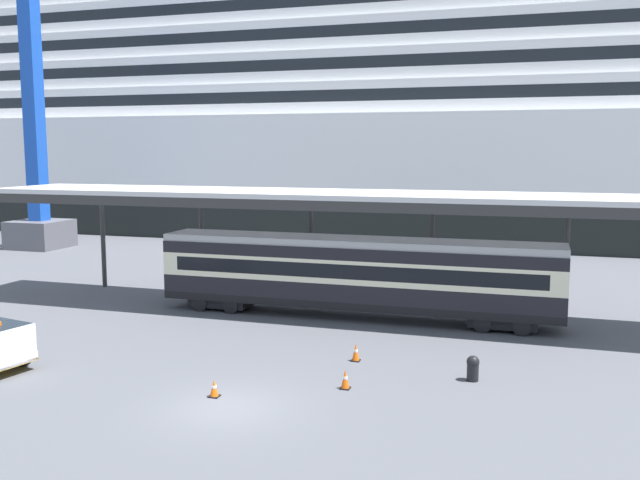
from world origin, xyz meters
TOP-DOWN VIEW (x-y plane):
  - ground_plane at (0.00, 0.00)m, footprint 400.00×400.00m
  - cruise_ship at (-14.74, 54.56)m, footprint 149.05×31.20m
  - platform_canopy at (0.91, 13.87)m, footprint 40.92×5.94m
  - train_carriage at (0.91, 13.42)m, footprint 20.45×2.81m
  - traffic_cone_near at (-0.91, 0.79)m, footprint 0.36×0.36m
  - traffic_cone_mid at (2.78, 6.28)m, footprint 0.36×0.36m
  - traffic_cone_far at (3.25, 2.96)m, footprint 0.36×0.36m
  - dockside_crane at (-30.95, 29.81)m, footprint 17.52×4.40m
  - quay_bollard at (7.56, 5.22)m, footprint 0.48×0.48m

SIDE VIEW (x-z plane):
  - ground_plane at x=0.00m, z-range 0.00..0.00m
  - traffic_cone_near at x=-0.91m, z-range -0.01..0.62m
  - traffic_cone_far at x=3.25m, z-range -0.01..0.71m
  - traffic_cone_mid at x=2.78m, z-range -0.01..0.74m
  - quay_bollard at x=7.56m, z-range 0.04..1.00m
  - train_carriage at x=0.91m, z-range 0.25..4.36m
  - platform_canopy at x=0.91m, z-range 2.92..9.33m
  - cruise_ship at x=-14.74m, z-range -6.78..32.91m
  - dockside_crane at x=-30.95m, z-range -10.45..49.05m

